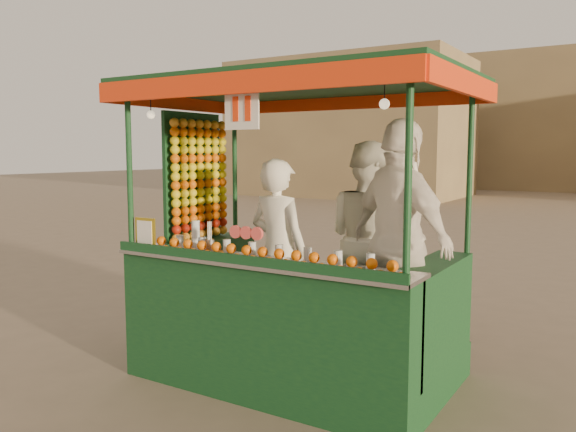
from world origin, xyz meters
The scene contains 7 objects.
ground centered at (0.00, 0.00, 0.00)m, with size 90.00×90.00×0.00m, color #736352.
building_left centered at (-9.00, 20.00, 3.00)m, with size 10.00×6.00×6.00m, color #8D7750.
building_center centered at (-2.00, 30.00, 3.50)m, with size 14.00×7.00×7.00m, color #8D7750.
juice_cart centered at (0.05, -0.10, 0.83)m, with size 2.83×1.83×2.57m.
vendor_left centered at (-0.06, -0.03, 1.10)m, with size 0.63×0.45×1.60m.
vendor_middle centered at (0.53, 0.57, 1.18)m, with size 1.05×0.95×1.76m.
vendor_right centered at (1.03, 0.05, 1.26)m, with size 1.21×0.98×1.92m.
Camera 1 is at (2.64, -4.24, 1.96)m, focal length 36.21 mm.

